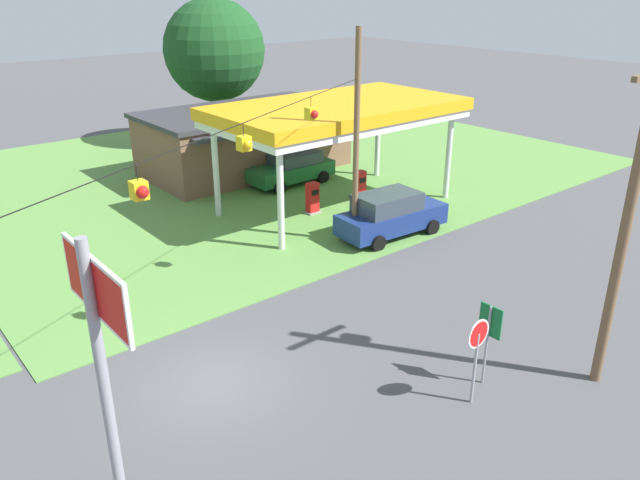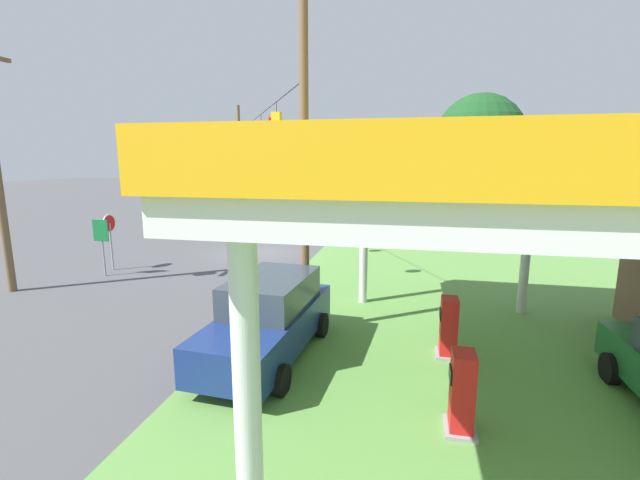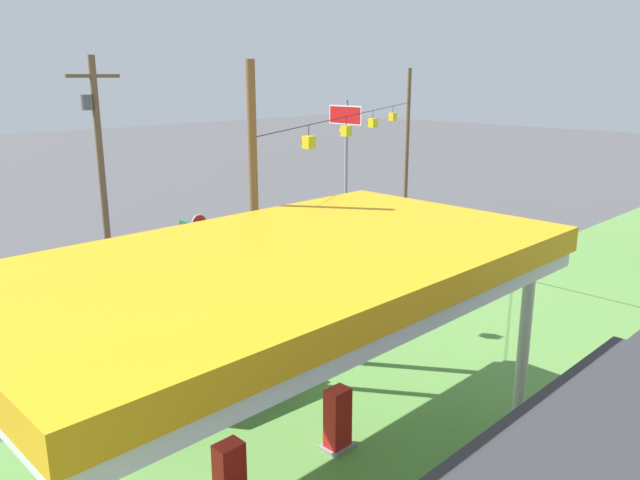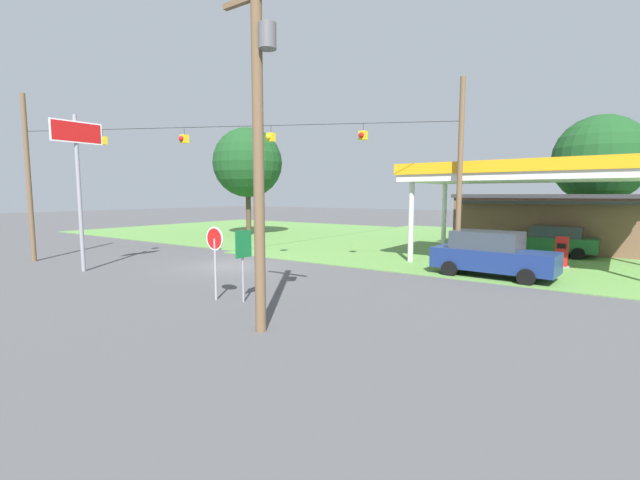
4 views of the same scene
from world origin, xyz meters
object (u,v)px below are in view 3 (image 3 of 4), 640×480
object	(u,v)px
fuel_pump_far	(230,480)
stop_sign_overhead	(346,140)
route_sign	(185,237)
car_at_pumps_front	(198,362)
utility_pole_main	(99,158)
gas_station_canopy	(285,274)
fuel_pump_near	(338,421)
stop_sign_roadside	(200,229)

from	to	relation	value
fuel_pump_far	stop_sign_overhead	distance (m)	23.17
route_sign	stop_sign_overhead	bearing A→B (deg)	-178.73
car_at_pumps_front	utility_pole_main	xyz separation A→B (m)	(-3.03, -11.15, 4.12)
route_sign	utility_pole_main	distance (m)	4.71
stop_sign_overhead	utility_pole_main	size ratio (longest dim) A/B	0.78
fuel_pump_far	utility_pole_main	size ratio (longest dim) A/B	0.17
gas_station_canopy	fuel_pump_near	xyz separation A→B (m)	(-1.53, -0.00, -3.89)
car_at_pumps_front	stop_sign_overhead	xyz separation A→B (m)	(-15.88, -9.46, 4.05)
fuel_pump_near	stop_sign_overhead	bearing A→B (deg)	-137.45
fuel_pump_near	fuel_pump_far	bearing A→B (deg)	0.00
fuel_pump_far	stop_sign_roadside	bearing A→B (deg)	-122.37
fuel_pump_far	route_sign	bearing A→B (deg)	-120.02
fuel_pump_far	car_at_pumps_front	bearing A→B (deg)	-117.02
gas_station_canopy	fuel_pump_near	size ratio (longest dim) A/B	7.67
stop_sign_overhead	gas_station_canopy	bearing A→B (deg)	39.81
fuel_pump_near	fuel_pump_far	xyz separation A→B (m)	(3.05, 0.00, 0.00)
stop_sign_overhead	route_sign	bearing A→B (deg)	1.27
gas_station_canopy	stop_sign_roadside	xyz separation A→B (m)	(-7.30, -13.93, -2.81)
fuel_pump_far	route_sign	distance (m)	15.71
car_at_pumps_front	stop_sign_overhead	world-z (taller)	stop_sign_overhead
stop_sign_overhead	fuel_pump_far	bearing A→B (deg)	37.34
car_at_pumps_front	fuel_pump_near	bearing A→B (deg)	104.77
gas_station_canopy	stop_sign_roadside	world-z (taller)	gas_station_canopy
fuel_pump_far	utility_pole_main	world-z (taller)	utility_pole_main
fuel_pump_far	car_at_pumps_front	distance (m)	4.88
route_sign	utility_pole_main	size ratio (longest dim) A/B	0.26
fuel_pump_far	car_at_pumps_front	world-z (taller)	car_at_pumps_front
fuel_pump_near	utility_pole_main	bearing A→B (deg)	-98.04
gas_station_canopy	fuel_pump_far	xyz separation A→B (m)	(1.53, -0.00, -3.89)
gas_station_canopy	stop_sign_overhead	world-z (taller)	stop_sign_overhead
fuel_pump_far	stop_sign_overhead	bearing A→B (deg)	-142.66
stop_sign_roadside	stop_sign_overhead	distance (m)	9.82
stop_sign_overhead	route_sign	world-z (taller)	stop_sign_overhead
fuel_pump_near	car_at_pumps_front	world-z (taller)	car_at_pumps_front
fuel_pump_far	utility_pole_main	xyz separation A→B (m)	(-5.24, -15.50, 4.40)
car_at_pumps_front	utility_pole_main	size ratio (longest dim) A/B	0.56
stop_sign_roadside	route_sign	distance (m)	1.05
stop_sign_roadside	utility_pole_main	world-z (taller)	utility_pole_main
fuel_pump_far	stop_sign_overhead	xyz separation A→B (m)	(-18.09, -13.81, 4.33)
fuel_pump_near	stop_sign_roadside	world-z (taller)	stop_sign_roadside
stop_sign_overhead	car_at_pumps_front	bearing A→B (deg)	30.79
gas_station_canopy	route_sign	xyz separation A→B (m)	(-6.32, -13.58, -2.91)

